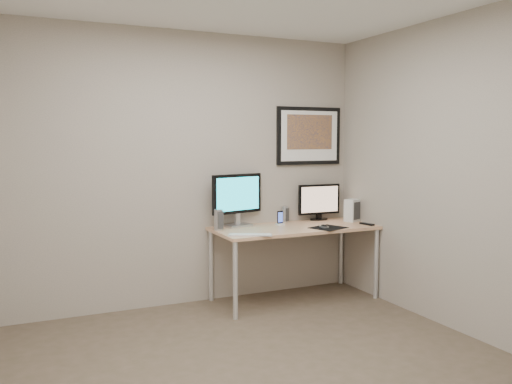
# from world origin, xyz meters

# --- Properties ---
(floor) EXTENTS (3.60, 3.60, 0.00)m
(floor) POSITION_xyz_m (0.00, 0.00, 0.00)
(floor) COLOR #49402E
(floor) RESTS_ON ground
(room) EXTENTS (3.60, 3.60, 3.60)m
(room) POSITION_xyz_m (0.00, 0.45, 1.64)
(room) COLOR white
(room) RESTS_ON ground
(desk) EXTENTS (1.60, 0.70, 0.73)m
(desk) POSITION_xyz_m (1.00, 1.35, 0.66)
(desk) COLOR #AC7A53
(desk) RESTS_ON floor
(framed_art) EXTENTS (0.75, 0.04, 0.60)m
(framed_art) POSITION_xyz_m (1.35, 1.68, 1.62)
(framed_art) COLOR black
(framed_art) RESTS_ON room
(monitor_large) EXTENTS (0.56, 0.24, 0.52)m
(monitor_large) POSITION_xyz_m (0.49, 1.60, 1.02)
(monitor_large) COLOR #B8B8BD
(monitor_large) RESTS_ON desk
(monitor_tv) EXTENTS (0.49, 0.11, 0.38)m
(monitor_tv) POSITION_xyz_m (1.45, 1.63, 0.93)
(monitor_tv) COLOR black
(monitor_tv) RESTS_ON desk
(speaker_left) EXTENTS (0.09, 0.09, 0.20)m
(speaker_left) POSITION_xyz_m (0.25, 1.47, 0.83)
(speaker_left) COLOR #B8B8BD
(speaker_left) RESTS_ON desk
(speaker_right) EXTENTS (0.08, 0.08, 0.16)m
(speaker_right) POSITION_xyz_m (1.06, 1.66, 0.81)
(speaker_right) COLOR #B8B8BD
(speaker_right) RESTS_ON desk
(phone_dock) EXTENTS (0.07, 0.07, 0.14)m
(phone_dock) POSITION_xyz_m (0.92, 1.50, 0.80)
(phone_dock) COLOR black
(phone_dock) RESTS_ON desk
(keyboard) EXTENTS (0.40, 0.26, 0.01)m
(keyboard) POSITION_xyz_m (0.40, 1.08, 0.74)
(keyboard) COLOR #BBBBC0
(keyboard) RESTS_ON desk
(mousepad) EXTENTS (0.38, 0.36, 0.00)m
(mousepad) POSITION_xyz_m (1.26, 1.15, 0.73)
(mousepad) COLOR black
(mousepad) RESTS_ON desk
(mouse) EXTENTS (0.06, 0.10, 0.03)m
(mouse) POSITION_xyz_m (1.22, 1.16, 0.75)
(mouse) COLOR black
(mouse) RESTS_ON mousepad
(remote) EXTENTS (0.07, 0.17, 0.02)m
(remote) POSITION_xyz_m (1.72, 1.14, 0.74)
(remote) COLOR black
(remote) RESTS_ON desk
(fan_unit) EXTENTS (0.18, 0.16, 0.23)m
(fan_unit) POSITION_xyz_m (1.71, 1.40, 0.85)
(fan_unit) COLOR silver
(fan_unit) RESTS_ON desk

